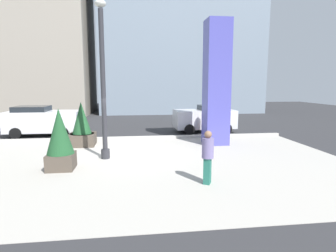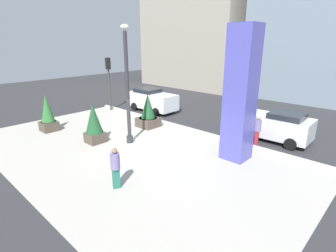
# 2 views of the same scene
# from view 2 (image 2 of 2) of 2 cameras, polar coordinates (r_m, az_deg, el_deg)

# --- Properties ---
(ground_plane) EXTENTS (60.00, 60.00, 0.00)m
(ground_plane) POSITION_cam_2_polar(r_m,az_deg,el_deg) (17.90, 5.60, -0.05)
(ground_plane) COLOR #2D2D30
(plaza_pavement) EXTENTS (18.00, 10.00, 0.02)m
(plaza_pavement) POSITION_cam_2_polar(r_m,az_deg,el_deg) (13.91, -9.80, -5.61)
(plaza_pavement) COLOR #ADA89E
(plaza_pavement) RESTS_ON ground_plane
(curb_strip) EXTENTS (18.00, 0.24, 0.16)m
(curb_strip) POSITION_cam_2_polar(r_m,az_deg,el_deg) (17.22, 3.81, -0.45)
(curb_strip) COLOR #B7B2A8
(curb_strip) RESTS_ON ground_plane
(lamp_post) EXTENTS (0.44, 0.44, 6.27)m
(lamp_post) POSITION_cam_2_polar(r_m,az_deg,el_deg) (14.32, -8.73, 7.92)
(lamp_post) COLOR #2D2D33
(lamp_post) RESTS_ON ground_plane
(art_pillar_blue) EXTENTS (1.17, 1.17, 6.22)m
(art_pillar_blue) POSITION_cam_2_polar(r_m,az_deg,el_deg) (12.59, 15.32, 6.38)
(art_pillar_blue) COLOR #4C4CAD
(art_pillar_blue) RESTS_ON ground_plane
(potted_plant_curbside) EXTENTS (0.96, 0.96, 2.33)m
(potted_plant_curbside) POSITION_cam_2_polar(r_m,az_deg,el_deg) (18.24, -24.52, 2.24)
(potted_plant_curbside) COLOR #4C4238
(potted_plant_curbside) RESTS_ON ground_plane
(potted_plant_near_right) EXTENTS (0.96, 0.96, 2.23)m
(potted_plant_near_right) POSITION_cam_2_polar(r_m,az_deg,el_deg) (15.21, -15.67, 0.52)
(potted_plant_near_right) COLOR #4C4238
(potted_plant_near_right) RESTS_ON ground_plane
(potted_plant_near_left) EXTENTS (1.27, 1.27, 2.21)m
(potted_plant_near_left) POSITION_cam_2_polar(r_m,az_deg,el_deg) (17.52, -4.33, 2.82)
(potted_plant_near_left) COLOR #4C4238
(potted_plant_near_left) RESTS_ON ground_plane
(traffic_light_corner) EXTENTS (0.28, 0.42, 4.23)m
(traffic_light_corner) POSITION_cam_2_polar(r_m,az_deg,el_deg) (21.99, -12.64, 10.63)
(traffic_light_corner) COLOR #333833
(traffic_light_corner) RESTS_ON ground_plane
(car_curb_east) EXTENTS (3.91, 2.12, 1.73)m
(car_curb_east) POSITION_cam_2_polar(r_m,az_deg,el_deg) (16.24, 22.24, 0.10)
(car_curb_east) COLOR silver
(car_curb_east) RESTS_ON ground_plane
(car_curb_west) EXTENTS (4.16, 2.01, 1.79)m
(car_curb_west) POSITION_cam_2_polar(r_m,az_deg,el_deg) (21.55, -3.38, 5.64)
(car_curb_west) COLOR silver
(car_curb_west) RESTS_ON ground_plane
(pedestrian_by_curb) EXTENTS (0.48, 0.48, 1.68)m
(pedestrian_by_curb) POSITION_cam_2_polar(r_m,az_deg,el_deg) (10.38, -11.26, -8.49)
(pedestrian_by_curb) COLOR #236656
(pedestrian_by_curb) RESTS_ON ground_plane
(pedestrian_crossing) EXTENTS (0.46, 0.46, 1.70)m
(pedestrian_crossing) POSITION_cam_2_polar(r_m,az_deg,el_deg) (15.05, 18.70, -0.64)
(pedestrian_crossing) COLOR maroon
(pedestrian_crossing) RESTS_ON ground_plane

